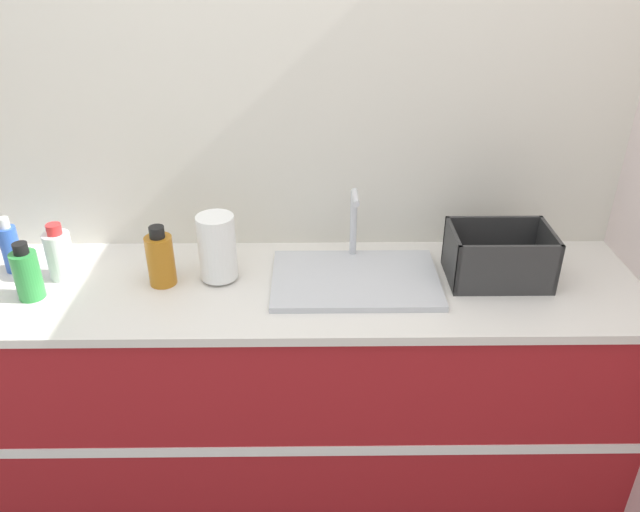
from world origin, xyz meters
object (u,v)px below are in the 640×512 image
bottle_blue (11,248)px  bottle_green (27,274)px  bottle_white_spray (60,254)px  bottle_amber (160,259)px  dish_rack (498,260)px  paper_towel_roll (217,248)px  sink (355,277)px

bottle_blue → bottle_green: bearing=-54.3°
bottle_white_spray → bottle_amber: bearing=-7.5°
bottle_green → dish_rack: bearing=3.7°
bottle_amber → bottle_blue: 0.53m
bottle_white_spray → bottle_amber: bottle_amber is taller
dish_rack → bottle_white_spray: bearing=178.9°
bottle_amber → paper_towel_roll: bearing=8.0°
bottle_white_spray → bottle_amber: size_ratio=0.94×
sink → bottle_blue: (-1.16, 0.09, 0.07)m
dish_rack → bottle_blue: size_ratio=1.67×
paper_towel_roll → bottle_white_spray: 0.53m
sink → bottle_green: size_ratio=2.86×
bottle_white_spray → bottle_green: bottle_white_spray is taller
paper_towel_roll → bottle_blue: 0.71m
paper_towel_roll → bottle_blue: bearing=174.7°
bottle_blue → paper_towel_roll: bearing=-5.3°
paper_towel_roll → bottle_white_spray: bearing=177.8°
bottle_amber → bottle_blue: bearing=170.1°
paper_towel_roll → bottle_white_spray: paper_towel_roll is taller
sink → dish_rack: 0.48m
bottle_amber → dish_rack: bearing=0.9°
paper_towel_roll → dish_rack: bearing=-0.5°
paper_towel_roll → bottle_amber: bearing=-172.0°
sink → bottle_blue: bearing=175.7°
sink → bottle_blue: sink is taller
sink → paper_towel_roll: 0.47m
paper_towel_roll → bottle_amber: size_ratio=1.11×
dish_rack → bottle_green: (-1.51, -0.10, 0.01)m
sink → paper_towel_roll: sink is taller
sink → bottle_blue: 1.17m
bottle_amber → bottle_green: (-0.40, -0.08, -0.01)m
sink → dish_rack: size_ratio=1.68×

